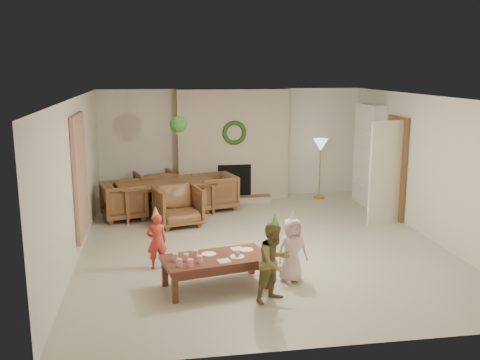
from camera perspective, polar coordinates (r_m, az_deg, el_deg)
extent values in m
plane|color=#B7B29E|center=(9.23, 2.25, -6.84)|extent=(7.00, 7.00, 0.00)
plane|color=white|center=(8.75, 2.38, 8.85)|extent=(7.00, 7.00, 0.00)
plane|color=silver|center=(12.31, -0.89, 3.93)|extent=(7.00, 0.00, 7.00)
plane|color=silver|center=(5.62, 9.37, -6.09)|extent=(7.00, 0.00, 7.00)
plane|color=silver|center=(8.83, -17.16, 0.16)|extent=(0.00, 7.00, 7.00)
plane|color=silver|center=(9.93, 19.55, 1.28)|extent=(0.00, 7.00, 7.00)
cube|color=#5B2E18|center=(12.11, -0.76, 3.79)|extent=(2.50, 0.40, 2.50)
cube|color=brown|center=(12.00, -0.50, -2.07)|extent=(1.60, 0.30, 0.12)
cube|color=black|center=(12.08, -0.62, -0.09)|extent=(0.75, 0.12, 0.75)
torus|color=#1E4118|center=(11.85, -0.60, 5.07)|extent=(0.54, 0.10, 0.54)
cylinder|color=gold|center=(12.50, 8.45, -1.86)|extent=(0.26, 0.26, 0.03)
cylinder|color=gold|center=(12.36, 8.54, 0.99)|extent=(0.03, 0.03, 1.24)
cone|color=beige|center=(12.26, 8.63, 3.73)|extent=(0.33, 0.33, 0.28)
cube|color=white|center=(11.93, 13.60, 2.60)|extent=(0.30, 1.00, 2.20)
cube|color=white|center=(12.04, 13.36, -0.45)|extent=(0.30, 0.92, 0.03)
cube|color=white|center=(11.97, 13.45, 1.42)|extent=(0.30, 0.92, 0.03)
cube|color=white|center=(11.90, 13.54, 3.32)|extent=(0.30, 0.92, 0.03)
cube|color=white|center=(11.85, 13.64, 5.23)|extent=(0.30, 0.92, 0.03)
cube|color=#B2212B|center=(11.87, 13.57, 0.05)|extent=(0.20, 0.40, 0.24)
cube|color=#2A5D9B|center=(11.98, 13.30, 2.12)|extent=(0.20, 0.44, 0.24)
cube|color=gold|center=(11.78, 13.67, 3.86)|extent=(0.20, 0.36, 0.22)
cube|color=brown|center=(11.00, 16.33, 1.26)|extent=(0.05, 0.86, 2.04)
cube|color=beige|center=(10.51, 15.33, 0.72)|extent=(0.77, 0.32, 2.00)
cube|color=tan|center=(9.02, -16.73, 0.43)|extent=(0.06, 1.20, 2.00)
imported|color=brown|center=(11.04, -7.93, -1.93)|extent=(2.16, 1.54, 0.69)
imported|color=brown|center=(10.23, -6.64, -2.80)|extent=(0.99, 1.01, 0.76)
imported|color=brown|center=(11.84, -9.06, -0.84)|extent=(0.99, 1.01, 0.76)
imported|color=brown|center=(10.84, -12.30, -2.16)|extent=(1.01, 0.99, 0.76)
imported|color=brown|center=(11.35, -2.72, -1.25)|extent=(1.01, 0.99, 0.76)
cylinder|color=tan|center=(10.10, -6.65, 7.22)|extent=(0.01, 0.01, 0.70)
cylinder|color=#94612F|center=(10.14, -6.60, 5.25)|extent=(0.16, 0.16, 0.12)
sphere|color=#21551C|center=(10.13, -6.62, 5.92)|extent=(0.32, 0.32, 0.32)
cube|color=#5C2C1E|center=(7.37, -2.62, -8.45)|extent=(1.54, 0.99, 0.07)
cube|color=#5C2C1E|center=(7.40, -2.61, -9.00)|extent=(1.41, 0.86, 0.09)
cube|color=#5C2C1E|center=(7.03, -6.97, -11.51)|extent=(0.09, 0.09, 0.37)
cube|color=#5C2C1E|center=(7.41, 2.96, -10.15)|extent=(0.09, 0.09, 0.37)
cube|color=#5C2C1E|center=(7.55, -8.05, -9.82)|extent=(0.09, 0.09, 0.37)
cube|color=#5C2C1E|center=(7.91, 1.25, -8.67)|extent=(0.09, 0.09, 0.37)
cylinder|color=white|center=(7.05, -6.50, -8.77)|extent=(0.09, 0.09, 0.10)
cylinder|color=white|center=(7.25, -6.93, -8.18)|extent=(0.09, 0.09, 0.10)
cylinder|color=white|center=(7.03, -5.33, -8.80)|extent=(0.09, 0.09, 0.10)
cylinder|color=white|center=(7.23, -5.80, -8.21)|extent=(0.09, 0.09, 0.10)
cylinder|color=white|center=(7.15, -4.32, -8.42)|extent=(0.09, 0.09, 0.10)
cylinder|color=white|center=(7.35, -4.81, -7.85)|extent=(0.09, 0.09, 0.10)
cylinder|color=white|center=(7.46, -3.34, -7.89)|extent=(0.23, 0.23, 0.01)
cylinder|color=white|center=(7.34, -0.29, -8.20)|extent=(0.23, 0.23, 0.01)
cylinder|color=white|center=(7.61, 0.69, -7.46)|extent=(0.23, 0.23, 0.01)
sphere|color=tan|center=(7.33, -0.29, -7.88)|extent=(0.09, 0.09, 0.08)
cube|color=#DAA0B1|center=(7.20, -1.70, -8.64)|extent=(0.19, 0.19, 0.01)
cube|color=#DAA0B1|center=(7.65, -0.33, -7.36)|extent=(0.19, 0.19, 0.01)
imported|color=red|center=(8.11, -8.90, -6.49)|extent=(0.35, 0.27, 0.85)
cone|color=#EAC14E|center=(7.98, -9.01, -3.34)|extent=(0.13, 0.13, 0.16)
imported|color=#975129|center=(6.93, 3.68, -8.75)|extent=(0.65, 0.61, 1.05)
cone|color=#51AF4B|center=(6.75, 3.74, -4.26)|extent=(0.15, 0.15, 0.17)
imported|color=beige|center=(7.59, 5.59, -7.43)|extent=(0.51, 0.39, 0.93)
cone|color=silver|center=(7.43, 5.67, -3.79)|extent=(0.13, 0.13, 0.17)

